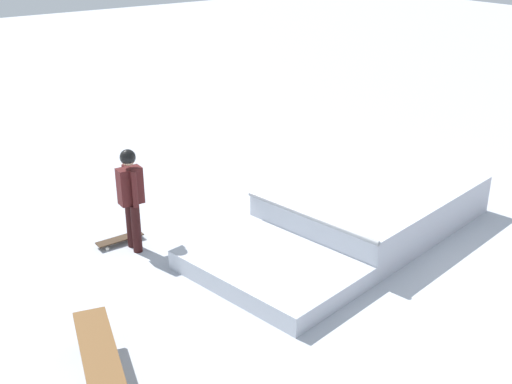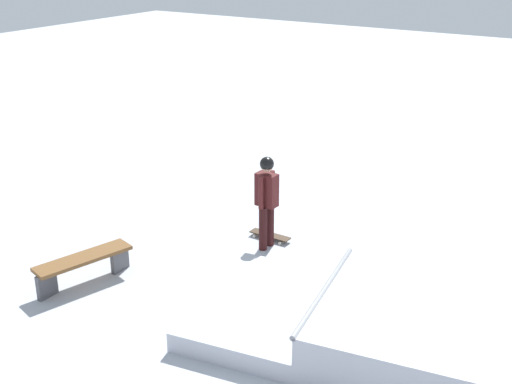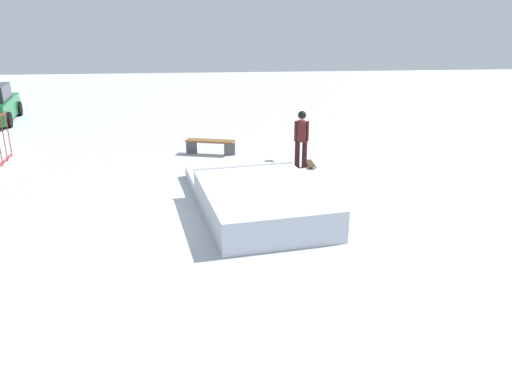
{
  "view_description": "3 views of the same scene",
  "coord_description": "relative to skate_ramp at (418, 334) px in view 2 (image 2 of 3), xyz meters",
  "views": [
    {
      "loc": [
        7.31,
        6.74,
        5.0
      ],
      "look_at": [
        1.63,
        -0.89,
        0.9
      ],
      "focal_mm": 44.69,
      "sensor_mm": 36.0,
      "label": 1
    },
    {
      "loc": [
        -2.22,
        7.29,
        5.35
      ],
      "look_at": [
        3.64,
        -1.92,
        1.0
      ],
      "focal_mm": 46.16,
      "sensor_mm": 36.0,
      "label": 2
    },
    {
      "loc": [
        -11.25,
        0.97,
        4.42
      ],
      "look_at": [
        -0.44,
        -0.12,
        0.6
      ],
      "focal_mm": 35.72,
      "sensor_mm": 36.0,
      "label": 3
    }
  ],
  "objects": [
    {
      "name": "ground_plane",
      "position": [
        0.04,
        0.19,
        -0.32
      ],
      "size": [
        60.0,
        60.0,
        0.0
      ],
      "primitive_type": "plane",
      "color": "#B2B7C1"
    },
    {
      "name": "skateboard",
      "position": [
        3.53,
        -2.0,
        -0.24
      ],
      "size": [
        0.8,
        0.26,
        0.09
      ],
      "rotation": [
        0.0,
        0.0,
        3.14
      ],
      "color": "#3F2D1E",
      "rests_on": "ground"
    },
    {
      "name": "skate_ramp",
      "position": [
        0.0,
        0.0,
        0.0
      ],
      "size": [
        5.75,
        3.43,
        0.74
      ],
      "rotation": [
        0.0,
        0.0,
        0.16
      ],
      "color": "silver",
      "rests_on": "ground"
    },
    {
      "name": "park_bench",
      "position": [
        5.22,
        1.02,
        0.04
      ],
      "size": [
        0.82,
        1.65,
        0.48
      ],
      "rotation": [
        0.0,
        0.0,
        1.29
      ],
      "color": "brown",
      "rests_on": "ground"
    },
    {
      "name": "skater",
      "position": [
        3.41,
        -1.67,
        0.69
      ],
      "size": [
        0.39,
        0.44,
        1.73
      ],
      "rotation": [
        0.0,
        0.0,
        3.09
      ],
      "color": "black",
      "rests_on": "ground"
    }
  ]
}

